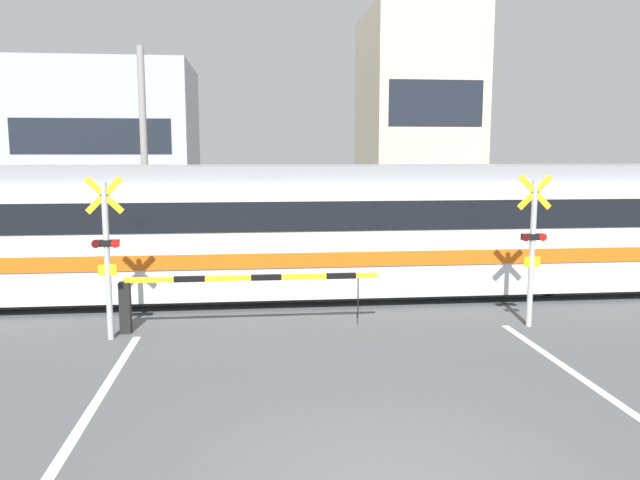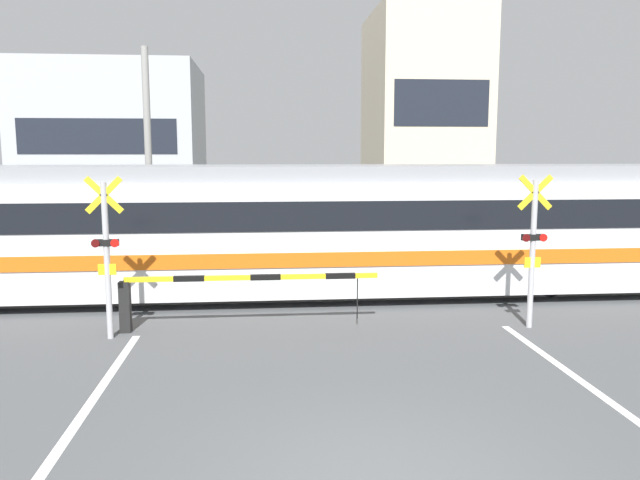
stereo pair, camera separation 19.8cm
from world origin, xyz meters
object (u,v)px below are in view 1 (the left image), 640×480
Objects in this scene: commuter_train at (268,227)px; pedestrian at (250,227)px; crossing_barrier_near at (205,290)px; crossing_signal_left at (107,251)px; crossing_signal_right at (532,244)px; crossing_barrier_far at (380,242)px.

pedestrian is (-0.48, 6.24, -0.73)m from commuter_train.
commuter_train is 4.33× the size of crossing_barrier_near.
crossing_signal_right is (8.01, 0.00, 0.00)m from crossing_signal_left.
pedestrian is (-3.80, 3.20, 0.13)m from crossing_barrier_far.
pedestrian reaches higher than crossing_barrier_far.
crossing_barrier_far is (3.32, 3.04, -0.86)m from commuter_train.
crossing_barrier_near is at bearing -114.19° from commuter_train.
crossing_barrier_near is at bearing 12.68° from crossing_signal_left.
crossing_signal_right is 10.98m from pedestrian.
commuter_train is at bearing -137.47° from crossing_barrier_far.
crossing_barrier_near is 1.94m from crossing_signal_left.
commuter_train is at bearing -85.59° from pedestrian.
crossing_barrier_near is 1.00× the size of crossing_barrier_far.
pedestrian is at bearing 139.86° from crossing_barrier_far.
crossing_signal_right is at bearing -59.86° from pedestrian.
pedestrian is at bearing 94.41° from commuter_train.
crossing_barrier_far is 6.56m from crossing_signal_right.
commuter_train is 4.33× the size of crossing_barrier_far.
crossing_signal_right is at bearing -74.80° from crossing_barrier_far.
crossing_signal_right is at bearing -3.48° from crossing_barrier_near.
crossing_signal_left is 8.01m from crossing_signal_right.
crossing_signal_left is 1.83× the size of pedestrian.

